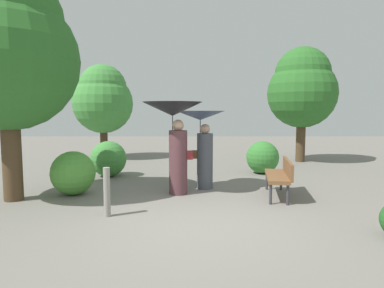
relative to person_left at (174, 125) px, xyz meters
The scene contains 11 objects.
ground_plane 2.60m from the person_left, 78.81° to the right, with size 40.00×40.00×0.00m, color slate.
person_left is the anchor object (origin of this frame).
person_right 0.88m from the person_left, 40.35° to the left, with size 1.22×1.22×1.91m.
park_bench 2.61m from the person_left, ahead, with size 0.72×1.56×0.83m.
tree_near_left 6.71m from the person_left, 118.23° to the left, with size 2.38×2.38×3.76m.
tree_near_right 6.86m from the person_left, 48.13° to the left, with size 2.56×2.56×4.28m.
tree_mid_left 3.83m from the person_left, behind, with size 2.92×2.92×4.91m.
bush_path_left 2.55m from the person_left, behind, with size 1.00×1.00×1.00m, color #4C9338.
bush_behind_bench 3.78m from the person_left, 45.02° to the left, with size 0.99×0.99×0.99m, color #387F33.
bush_far_side 3.11m from the person_left, 134.24° to the left, with size 1.04×1.04×1.04m, color #428C3D.
path_marker_post 2.33m from the person_left, 123.91° to the right, with size 0.12×0.12×0.90m, color gray.
Camera 1 is at (-0.00, -5.62, 1.90)m, focal length 31.53 mm.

